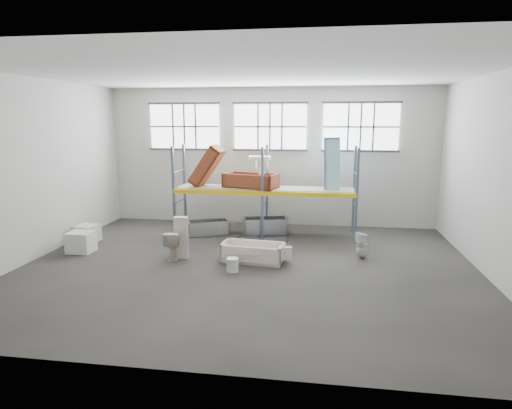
% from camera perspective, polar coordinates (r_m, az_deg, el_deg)
% --- Properties ---
extents(floor, '(12.00, 10.00, 0.10)m').
position_cam_1_polar(floor, '(11.72, -1.09, -8.37)').
color(floor, '#433E39').
rests_on(floor, ground).
extents(ceiling, '(12.00, 10.00, 0.10)m').
position_cam_1_polar(ceiling, '(11.12, -1.19, 17.25)').
color(ceiling, silver).
rests_on(ceiling, ground).
extents(wall_back, '(12.00, 0.10, 5.00)m').
position_cam_1_polar(wall_back, '(16.11, 1.87, 6.24)').
color(wall_back, '#B8B5AA').
rests_on(wall_back, ground).
extents(wall_front, '(12.00, 0.10, 5.00)m').
position_cam_1_polar(wall_front, '(6.28, -8.85, -1.47)').
color(wall_front, '#B2AFA6').
rests_on(wall_front, ground).
extents(wall_left, '(0.10, 10.00, 5.00)m').
position_cam_1_polar(wall_left, '(13.53, -27.38, 4.10)').
color(wall_left, '#ABA89E').
rests_on(wall_left, ground).
extents(wall_right, '(0.10, 10.00, 5.00)m').
position_cam_1_polar(wall_right, '(11.76, 29.39, 3.05)').
color(wall_right, '#9C9990').
rests_on(wall_right, ground).
extents(window_left, '(2.60, 0.04, 1.60)m').
position_cam_1_polar(window_left, '(16.63, -9.34, 10.05)').
color(window_left, white).
rests_on(window_left, wall_back).
extents(window_mid, '(2.60, 0.04, 1.60)m').
position_cam_1_polar(window_mid, '(15.95, 1.85, 10.15)').
color(window_mid, white).
rests_on(window_mid, wall_back).
extents(window_right, '(2.60, 0.04, 1.60)m').
position_cam_1_polar(window_right, '(15.90, 13.56, 9.85)').
color(window_right, white).
rests_on(window_right, wall_back).
extents(rack_upright_la, '(0.08, 0.08, 3.00)m').
position_cam_1_polar(rack_upright_la, '(14.81, -10.75, 1.73)').
color(rack_upright_la, slate).
rests_on(rack_upright_la, floor).
extents(rack_upright_lb, '(0.08, 0.08, 3.00)m').
position_cam_1_polar(rack_upright_lb, '(15.94, -9.34, 2.43)').
color(rack_upright_lb, slate).
rests_on(rack_upright_lb, floor).
extents(rack_upright_ma, '(0.08, 0.08, 3.00)m').
position_cam_1_polar(rack_upright_ma, '(14.12, 0.84, 1.47)').
color(rack_upright_ma, slate).
rests_on(rack_upright_ma, floor).
extents(rack_upright_mb, '(0.08, 0.08, 3.00)m').
position_cam_1_polar(rack_upright_mb, '(15.29, 1.44, 2.21)').
color(rack_upright_mb, slate).
rests_on(rack_upright_mb, floor).
extents(rack_upright_ra, '(0.08, 0.08, 3.00)m').
position_cam_1_polar(rack_upright_ra, '(14.05, 13.06, 1.14)').
color(rack_upright_ra, slate).
rests_on(rack_upright_ra, floor).
extents(rack_upright_rb, '(0.08, 0.08, 3.00)m').
position_cam_1_polar(rack_upright_rb, '(15.23, 12.72, 1.90)').
color(rack_upright_rb, slate).
rests_on(rack_upright_rb, floor).
extents(rack_beam_front, '(6.00, 0.10, 0.14)m').
position_cam_1_polar(rack_beam_front, '(14.12, 0.84, 1.47)').
color(rack_beam_front, yellow).
rests_on(rack_beam_front, floor).
extents(rack_beam_back, '(6.00, 0.10, 0.14)m').
position_cam_1_polar(rack_beam_back, '(15.29, 1.44, 2.21)').
color(rack_beam_back, yellow).
rests_on(rack_beam_back, floor).
extents(shelf_deck, '(5.90, 1.10, 0.03)m').
position_cam_1_polar(shelf_deck, '(14.69, 1.15, 2.17)').
color(shelf_deck, gray).
rests_on(shelf_deck, floor).
extents(wet_patch, '(1.80, 1.80, 0.00)m').
position_cam_1_polar(wet_patch, '(14.25, 0.71, -4.61)').
color(wet_patch, black).
rests_on(wet_patch, floor).
extents(bathtub_beige, '(1.79, 0.97, 0.50)m').
position_cam_1_polar(bathtub_beige, '(12.07, -0.43, -6.29)').
color(bathtub_beige, beige).
rests_on(bathtub_beige, floor).
extents(cistern_spare, '(0.39, 0.22, 0.36)m').
position_cam_1_polar(cistern_spare, '(11.94, 3.78, -6.37)').
color(cistern_spare, beige).
rests_on(cistern_spare, bathtub_beige).
extents(sink_in_tub, '(0.51, 0.51, 0.14)m').
position_cam_1_polar(sink_in_tub, '(12.11, 0.32, -6.68)').
color(sink_in_tub, beige).
rests_on(sink_in_tub, bathtub_beige).
extents(toilet_beige, '(0.54, 0.83, 0.80)m').
position_cam_1_polar(toilet_beige, '(12.51, -10.73, -5.15)').
color(toilet_beige, beige).
rests_on(toilet_beige, floor).
extents(cistern_tall, '(0.42, 0.32, 1.18)m').
position_cam_1_polar(cistern_tall, '(12.45, -9.76, -4.28)').
color(cistern_tall, beige).
rests_on(cistern_tall, floor).
extents(toilet_white, '(0.44, 0.44, 0.75)m').
position_cam_1_polar(toilet_white, '(12.65, 13.79, -5.21)').
color(toilet_white, white).
rests_on(toilet_white, floor).
extents(steel_tub_left, '(1.49, 1.12, 0.50)m').
position_cam_1_polar(steel_tub_left, '(14.86, -6.31, -3.04)').
color(steel_tub_left, '#B2B6BA').
rests_on(steel_tub_left, floor).
extents(steel_tub_right, '(1.59, 0.99, 0.54)m').
position_cam_1_polar(steel_tub_right, '(14.97, 1.25, -2.77)').
color(steel_tub_right, '#B1B3BB').
rests_on(steel_tub_right, floor).
extents(rust_tub_flat, '(1.95, 1.31, 0.50)m').
position_cam_1_polar(rust_tub_flat, '(14.69, -0.72, 3.11)').
color(rust_tub_flat, '#954322').
rests_on(rust_tub_flat, shelf_deck).
extents(rust_tub_tilted, '(1.26, 0.82, 1.45)m').
position_cam_1_polar(rust_tub_tilted, '(14.96, -6.44, 5.02)').
color(rust_tub_tilted, brown).
rests_on(rust_tub_tilted, shelf_deck).
extents(sink_on_shelf, '(0.79, 0.65, 0.64)m').
position_cam_1_polar(sink_on_shelf, '(14.30, 0.50, 4.01)').
color(sink_on_shelf, white).
rests_on(sink_on_shelf, rust_tub_flat).
extents(blue_tub_upright, '(0.61, 0.87, 1.80)m').
position_cam_1_polar(blue_tub_upright, '(14.70, 9.96, 5.21)').
color(blue_tub_upright, '#98C9E5').
rests_on(blue_tub_upright, shelf_deck).
extents(bucket, '(0.39, 0.39, 0.36)m').
position_cam_1_polar(bucket, '(11.31, -3.10, -7.90)').
color(bucket, silver).
rests_on(bucket, floor).
extents(carton_near, '(0.71, 0.61, 0.61)m').
position_cam_1_polar(carton_near, '(13.87, -21.94, -4.58)').
color(carton_near, silver).
rests_on(carton_near, floor).
extents(carton_far, '(0.76, 0.76, 0.54)m').
position_cam_1_polar(carton_far, '(14.97, -21.27, -3.55)').
color(carton_far, beige).
rests_on(carton_far, floor).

